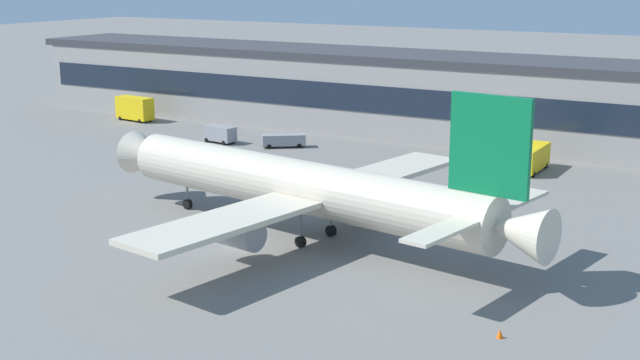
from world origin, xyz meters
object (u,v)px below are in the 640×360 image
Objects in this scene: airliner at (306,188)px; traffic_cone_0 at (500,334)px; crew_van at (220,133)px; belt_loader at (285,140)px; catering_truck at (134,108)px; fuel_truck at (531,157)px.

traffic_cone_0 is at bearing -27.92° from airliner.
traffic_cone_0 is at bearing -37.89° from crew_van.
crew_van is 10.55m from belt_loader.
belt_loader is 35.90m from catering_truck.
fuel_truck is at bearing -2.15° from catering_truck.
airliner is 41.54m from fuel_truck.
fuel_truck reaches higher than belt_loader.
catering_truck reaches higher than traffic_cone_0.
belt_loader is 70.83m from traffic_cone_0.
airliner is 6.95× the size of catering_truck.
fuel_truck is at bearing 76.17° from airliner.
belt_loader is (-26.36, 36.67, -4.08)m from airliner.
fuel_truck is (9.90, 40.20, -3.35)m from airliner.
crew_van is at bearing -173.12° from fuel_truck.
crew_van is at bearing -168.59° from belt_loader.
fuel_truck is 55.00m from traffic_cone_0.
airliner is 78.36× the size of traffic_cone_0.
airliner reaches higher than catering_truck.
belt_loader is at bearing -174.43° from fuel_truck.
traffic_cone_0 is (85.97, -55.75, -1.96)m from catering_truck.
crew_van is 46.94m from fuel_truck.
fuel_truck reaches higher than traffic_cone_0.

